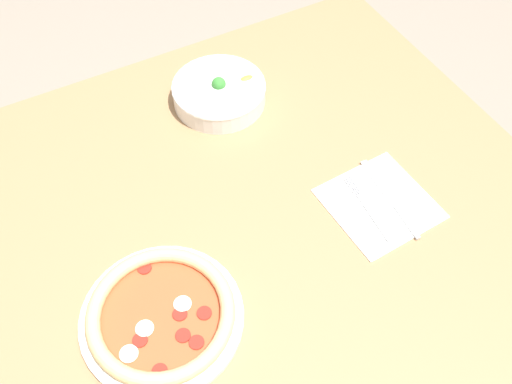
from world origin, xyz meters
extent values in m
plane|color=gray|center=(0.00, 0.00, 0.00)|extent=(8.00, 8.00, 0.00)
cube|color=#99724C|center=(0.00, 0.00, 0.71)|extent=(1.32, 1.10, 0.03)
cylinder|color=olive|center=(0.59, 0.48, 0.35)|extent=(0.06, 0.06, 0.70)
cylinder|color=white|center=(-0.18, -0.11, 0.73)|extent=(0.28, 0.28, 0.01)
torus|color=#DBB77A|center=(-0.18, -0.11, 0.75)|extent=(0.26, 0.26, 0.03)
cylinder|color=#D14C28|center=(-0.18, -0.11, 0.74)|extent=(0.22, 0.22, 0.01)
cylinder|color=maroon|center=(-0.15, -0.12, 0.75)|extent=(0.03, 0.03, 0.00)
cylinder|color=maroon|center=(-0.23, -0.13, 0.75)|extent=(0.03, 0.03, 0.00)
cylinder|color=maroon|center=(-0.17, -0.01, 0.75)|extent=(0.03, 0.03, 0.00)
cylinder|color=maroon|center=(-0.11, -0.14, 0.75)|extent=(0.03, 0.03, 0.00)
cylinder|color=maroon|center=(-0.16, -0.16, 0.75)|extent=(0.03, 0.03, 0.00)
cylinder|color=maroon|center=(-0.22, -0.20, 0.75)|extent=(0.03, 0.03, 0.00)
cylinder|color=maroon|center=(-0.15, -0.18, 0.75)|extent=(0.03, 0.03, 0.00)
ellipsoid|color=silver|center=(-0.14, -0.11, 0.75)|extent=(0.03, 0.03, 0.01)
ellipsoid|color=silver|center=(-0.21, -0.12, 0.75)|extent=(0.03, 0.03, 0.01)
ellipsoid|color=silver|center=(-0.25, -0.15, 0.75)|extent=(0.03, 0.03, 0.01)
cylinder|color=white|center=(0.14, 0.33, 0.75)|extent=(0.21, 0.21, 0.05)
torus|color=white|center=(0.14, 0.33, 0.77)|extent=(0.21, 0.21, 0.01)
ellipsoid|color=tan|center=(0.18, 0.28, 0.76)|extent=(0.04, 0.03, 0.02)
ellipsoid|color=tan|center=(0.22, 0.36, 0.76)|extent=(0.04, 0.04, 0.02)
ellipsoid|color=tan|center=(0.19, 0.38, 0.76)|extent=(0.04, 0.03, 0.02)
ellipsoid|color=tan|center=(0.13, 0.37, 0.77)|extent=(0.04, 0.04, 0.02)
sphere|color=#388433|center=(0.14, 0.33, 0.78)|extent=(0.03, 0.03, 0.03)
ellipsoid|color=yellow|center=(0.21, 0.32, 0.77)|extent=(0.04, 0.02, 0.02)
cube|color=white|center=(0.30, -0.08, 0.73)|extent=(0.21, 0.21, 0.00)
cube|color=silver|center=(0.27, -0.11, 0.73)|extent=(0.02, 0.12, 0.00)
cube|color=silver|center=(0.28, -0.02, 0.73)|extent=(0.01, 0.05, 0.00)
cube|color=silver|center=(0.27, -0.02, 0.73)|extent=(0.01, 0.05, 0.00)
cube|color=silver|center=(0.27, -0.02, 0.73)|extent=(0.01, 0.05, 0.00)
cube|color=silver|center=(0.27, -0.02, 0.73)|extent=(0.01, 0.05, 0.00)
cube|color=silver|center=(0.32, -0.14, 0.73)|extent=(0.02, 0.08, 0.01)
cube|color=silver|center=(0.32, -0.04, 0.73)|extent=(0.02, 0.13, 0.00)
camera|label=1|loc=(-0.23, -0.55, 1.65)|focal=40.00mm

